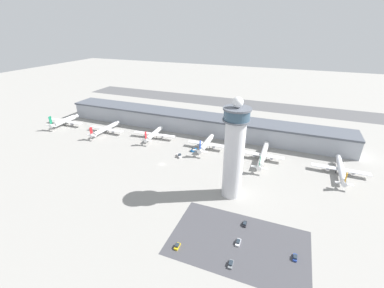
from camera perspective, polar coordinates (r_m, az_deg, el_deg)
ground_plane at (r=190.75m, az=-6.65°, el=-4.48°), size 1000.00×1000.00×0.00m
terminal_building at (r=245.07m, az=0.92°, el=4.75°), size 271.27×25.00×16.58m
runway_strip at (r=346.11m, az=7.41°, el=9.21°), size 406.90×44.00×0.01m
control_tower at (r=145.18m, az=9.34°, el=-1.44°), size 15.10×15.10×60.14m
parking_lot_surface at (r=131.65m, az=10.28°, el=-20.76°), size 64.00×40.00×0.01m
airplane_gate_alpha at (r=291.43m, az=-26.42°, el=4.62°), size 40.63×34.17×14.32m
airplane_gate_bravo at (r=255.70m, az=-18.62°, el=3.23°), size 36.63×38.48×12.01m
airplane_gate_charlie at (r=232.61m, az=-8.50°, el=2.22°), size 39.44×32.81×12.24m
airplane_gate_delta at (r=210.83m, az=3.15°, el=0.09°), size 31.54×32.74×13.60m
airplane_gate_echo at (r=200.16m, az=15.52°, el=-2.36°), size 30.68×43.07×12.84m
airplane_gate_foxtrot at (r=202.90m, az=30.18°, el=-4.88°), size 36.97×40.61×11.77m
service_truck_catering at (r=198.40m, az=10.11°, el=-3.19°), size 3.42×7.60×2.53m
service_truck_fuel at (r=199.40m, az=-2.84°, el=-2.62°), size 6.14×6.19×2.79m
service_truck_baggage at (r=208.45m, az=0.38°, el=-1.31°), size 3.88×6.27×2.57m
car_white_wagon at (r=140.59m, az=11.62°, el=-17.00°), size 1.82×4.35×1.40m
car_green_van at (r=122.22m, az=8.61°, el=-24.88°), size 1.92×4.56×1.50m
car_navy_sedan at (r=131.37m, az=21.92°, el=-22.36°), size 1.85×4.16×1.50m
car_black_suv at (r=127.68m, az=-3.30°, el=-21.72°), size 1.86×4.08×1.58m
car_maroon_suv at (r=130.97m, az=10.22°, el=-20.70°), size 1.90×4.68×1.47m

